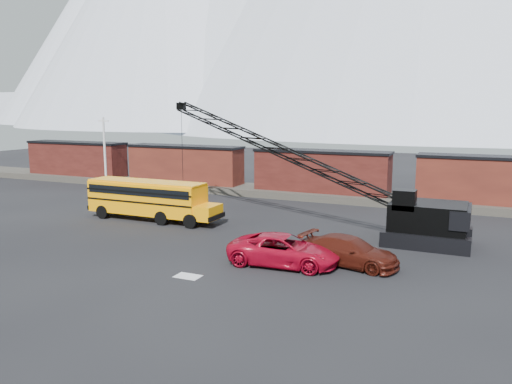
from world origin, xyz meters
TOP-DOWN VIEW (x-y plane):
  - ground at (0.00, 0.00)m, footprint 160.00×160.00m
  - gravel_berm at (0.00, 22.00)m, footprint 120.00×5.00m
  - boxcar_west_far at (-32.00, 22.00)m, footprint 13.70×3.10m
  - boxcar_west_near at (-16.00, 22.00)m, footprint 13.70×3.10m
  - boxcar_mid at (0.00, 22.00)m, footprint 13.70×3.10m
  - boxcar_east_near at (16.00, 22.00)m, footprint 13.70×3.10m
  - utility_pole at (-24.00, 18.00)m, footprint 1.40×0.24m
  - snow_patch at (0.50, -4.00)m, footprint 1.40×0.90m
  - school_bus at (-9.65, 6.64)m, footprint 11.65×2.65m
  - red_pickup at (4.49, 0.00)m, footprint 6.61×3.42m
  - maroon_suv at (7.93, 1.50)m, footprint 6.09×3.35m
  - crawler_crane at (0.76, 9.84)m, footprint 24.40×5.94m

SIDE VIEW (x-z plane):
  - ground at x=0.00m, z-range 0.00..0.00m
  - snow_patch at x=0.50m, z-range 0.00..0.02m
  - gravel_berm at x=0.00m, z-range 0.00..0.70m
  - maroon_suv at x=7.93m, z-range 0.00..1.67m
  - red_pickup at x=4.49m, z-range 0.00..1.78m
  - school_bus at x=-9.65m, z-range 0.20..3.39m
  - boxcar_west_far at x=-32.00m, z-range 0.68..4.85m
  - boxcar_west_near at x=-16.00m, z-range 0.68..4.85m
  - boxcar_mid at x=0.00m, z-range 0.68..4.85m
  - boxcar_east_near at x=16.00m, z-range 0.68..4.85m
  - utility_pole at x=-24.00m, z-range 0.15..8.15m
  - crawler_crane at x=0.76m, z-range 0.73..10.39m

